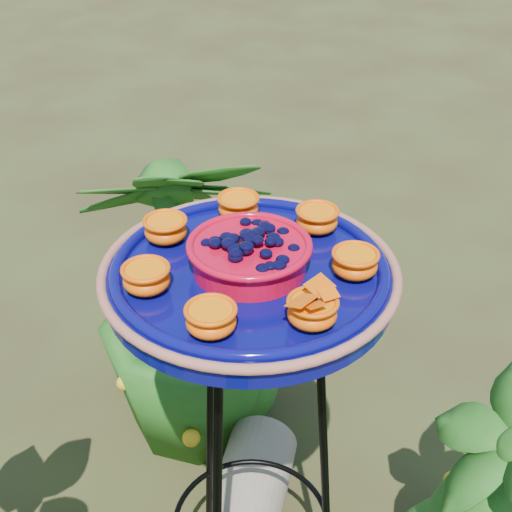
# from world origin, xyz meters

# --- Properties ---
(tripod_stand) EXTENTS (0.44, 0.44, 0.96)m
(tripod_stand) POSITION_xyz_m (0.12, 0.11, 0.59)
(tripod_stand) COLOR black
(tripod_stand) RESTS_ON ground
(feeder_dish) EXTENTS (0.61, 0.61, 0.12)m
(feeder_dish) POSITION_xyz_m (0.12, 0.11, 1.01)
(feeder_dish) COLOR #070755
(feeder_dish) RESTS_ON tripod_stand
(shrub_back_right) EXTENTS (0.76, 0.76, 0.97)m
(shrub_back_right) POSITION_xyz_m (0.51, 0.64, 0.48)
(shrub_back_right) COLOR #1F5516
(shrub_back_right) RESTS_ON ground
(shrub_front_right) EXTENTS (0.48, 0.44, 0.76)m
(shrub_front_right) POSITION_xyz_m (0.44, -0.31, 0.38)
(shrub_front_right) COLOR #1F5516
(shrub_front_right) RESTS_ON ground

